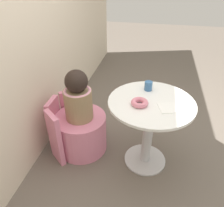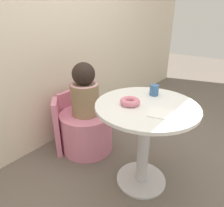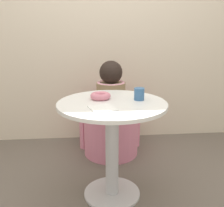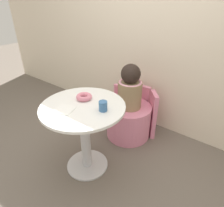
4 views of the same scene
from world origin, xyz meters
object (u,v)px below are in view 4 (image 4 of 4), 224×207
round_table (84,124)px  cup (103,106)px  tub_chair (128,121)px  child_figure (130,88)px  donut (84,97)px

round_table → cup: bearing=13.0°
round_table → tub_chair: size_ratio=1.42×
child_figure → donut: size_ratio=3.53×
cup → round_table: bearing=-167.0°
donut → round_table: bearing=-52.4°
round_table → cup: 0.32m
tub_chair → donut: size_ratio=3.64×
round_table → child_figure: size_ratio=1.47×
round_table → donut: donut is taller
child_figure → donut: child_figure is taller
tub_chair → child_figure: 0.45m
round_table → child_figure: (0.05, 0.70, 0.12)m
donut → child_figure: bearing=78.1°
tub_chair → child_figure: child_figure is taller
tub_chair → donut: bearing=-101.9°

